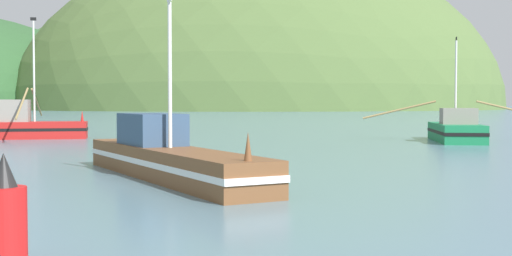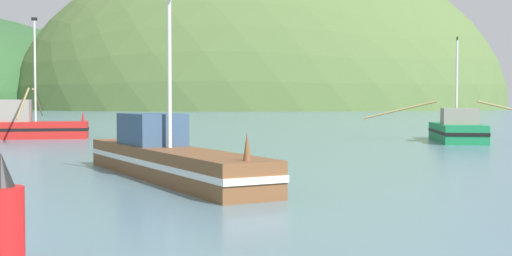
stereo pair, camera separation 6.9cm
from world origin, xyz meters
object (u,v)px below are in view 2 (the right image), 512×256
Objects in this scene: fishing_boat_brown at (166,157)px; fishing_boat_green at (457,130)px; fishing_boat_red at (29,126)px; channel_buoy at (2,218)px.

fishing_boat_green is at bearing 113.71° from fishing_boat_brown.
fishing_boat_red is (-25.41, 6.41, 0.14)m from fishing_boat_green.
fishing_boat_red reaches higher than fishing_boat_green.
fishing_boat_green reaches higher than fishing_boat_brown.
fishing_boat_brown is (8.40, -22.84, -0.15)m from fishing_boat_red.
fishing_boat_brown is at bearing 149.48° from fishing_boat_green.
fishing_boat_green is at bearing 54.39° from channel_buoy.
fishing_boat_green reaches higher than channel_buoy.
fishing_boat_green is at bearing -16.48° from fishing_boat_red.
fishing_boat_red is at bearing 100.03° from channel_buoy.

